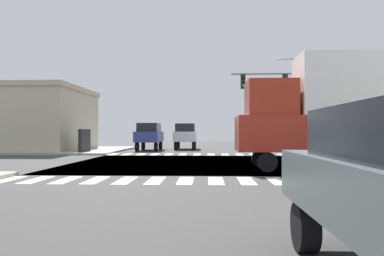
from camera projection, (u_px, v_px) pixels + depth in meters
ground at (208, 163)px, 19.95m from camera, size 90.00×90.00×0.05m
sidewalk_corner_ne at (366, 151)px, 31.44m from camera, size 12.00×12.00×0.14m
sidewalk_corner_nw at (53, 150)px, 32.44m from camera, size 12.00×12.00×0.14m
crosswalk_near at (201, 181)px, 12.66m from camera, size 13.50×2.00×0.01m
crosswalk_far at (204, 154)px, 27.25m from camera, size 13.50×2.00×0.01m
traffic_signal_mast at (290, 90)px, 27.24m from camera, size 7.03×0.55×6.14m
street_lamp at (291, 95)px, 36.60m from camera, size 1.78×0.32×8.64m
bank_building at (21, 119)px, 33.02m from camera, size 12.37×10.18×5.37m
suv_farside_1 at (186, 134)px, 35.32m from camera, size 1.96×4.60×2.34m
box_truck_leading_1 at (327, 109)px, 16.28m from camera, size 7.20×2.40×4.85m
suv_trailing_4 at (149, 134)px, 33.12m from camera, size 1.96×4.60×2.34m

